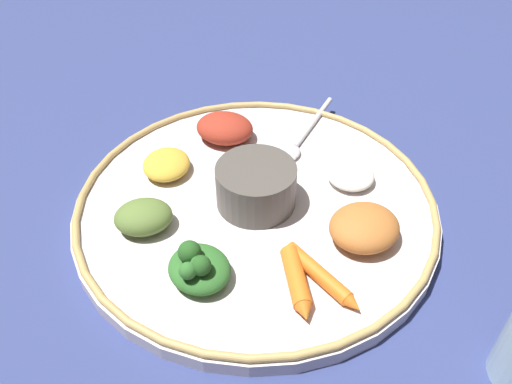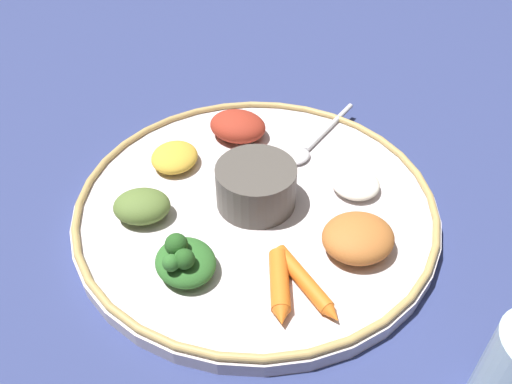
# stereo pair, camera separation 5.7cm
# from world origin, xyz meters

# --- Properties ---
(ground_plane) EXTENTS (2.40, 2.40, 0.00)m
(ground_plane) POSITION_xyz_m (0.00, 0.00, 0.00)
(ground_plane) COLOR navy
(platter) EXTENTS (0.40, 0.40, 0.02)m
(platter) POSITION_xyz_m (0.00, 0.00, 0.01)
(platter) COLOR silver
(platter) RESTS_ON ground_plane
(platter_rim) EXTENTS (0.40, 0.40, 0.01)m
(platter_rim) POSITION_xyz_m (0.00, 0.00, 0.02)
(platter_rim) COLOR tan
(platter_rim) RESTS_ON platter
(center_bowl) EXTENTS (0.09, 0.09, 0.05)m
(center_bowl) POSITION_xyz_m (0.00, 0.00, 0.04)
(center_bowl) COLOR #4C4742
(center_bowl) RESTS_ON platter
(spoon) EXTENTS (0.12, 0.13, 0.01)m
(spoon) POSITION_xyz_m (-0.09, 0.09, 0.02)
(spoon) COLOR silver
(spoon) RESTS_ON platter
(greens_pile) EXTENTS (0.08, 0.08, 0.04)m
(greens_pile) POSITION_xyz_m (0.08, -0.09, 0.03)
(greens_pile) COLOR #2D6628
(greens_pile) RESTS_ON platter
(carrot_near_spoon) EXTENTS (0.08, 0.03, 0.02)m
(carrot_near_spoon) POSITION_xyz_m (0.13, -0.01, 0.03)
(carrot_near_spoon) COLOR orange
(carrot_near_spoon) RESTS_ON platter
(carrot_outer) EXTENTS (0.10, 0.04, 0.01)m
(carrot_outer) POSITION_xyz_m (0.13, 0.02, 0.02)
(carrot_outer) COLOR orange
(carrot_outer) RESTS_ON platter
(mound_rice_white) EXTENTS (0.06, 0.06, 0.02)m
(mound_rice_white) POSITION_xyz_m (0.01, 0.11, 0.03)
(mound_rice_white) COLOR silver
(mound_rice_white) RESTS_ON platter
(mound_collards) EXTENTS (0.06, 0.07, 0.03)m
(mound_collards) POSITION_xyz_m (-0.01, -0.12, 0.03)
(mound_collards) COLOR #567033
(mound_collards) RESTS_ON platter
(mound_beet) EXTENTS (0.09, 0.09, 0.03)m
(mound_beet) POSITION_xyz_m (-0.13, 0.01, 0.03)
(mound_beet) COLOR maroon
(mound_beet) RESTS_ON platter
(mound_lentil_yellow) EXTENTS (0.08, 0.07, 0.02)m
(mound_lentil_yellow) POSITION_xyz_m (-0.09, -0.08, 0.03)
(mound_lentil_yellow) COLOR gold
(mound_lentil_yellow) RESTS_ON platter
(mound_chickpea) EXTENTS (0.08, 0.08, 0.03)m
(mound_chickpea) POSITION_xyz_m (0.09, 0.08, 0.03)
(mound_chickpea) COLOR #B2662D
(mound_chickpea) RESTS_ON platter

